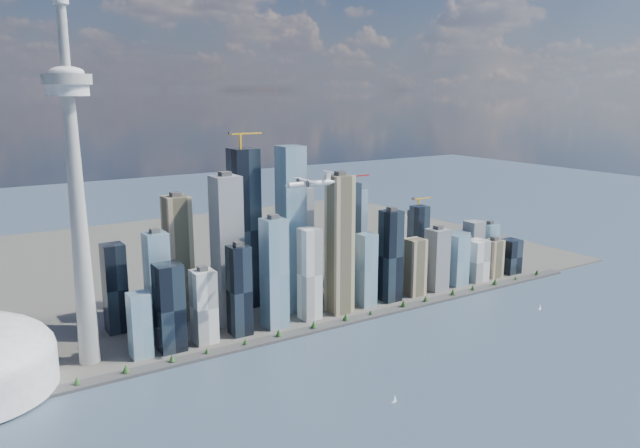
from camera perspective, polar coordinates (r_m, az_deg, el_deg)
ground at (r=739.83m, az=10.18°, el=-15.65°), size 4000.00×4000.00×0.00m
seawall at (r=919.32m, az=-0.59°, el=-9.61°), size 1100.00×22.00×4.00m
land at (r=1303.45m, az=-11.20°, el=-3.28°), size 1400.00×900.00×3.00m
shoreline_trees at (r=916.83m, az=-0.59°, el=-9.22°), size 960.53×7.20×8.80m
skyscraper_cluster at (r=992.64m, az=-0.36°, el=-2.79°), size 736.00×142.00×278.77m
needle_tower at (r=805.39m, az=-21.47°, el=3.68°), size 56.00×56.00×550.50m
airplane at (r=779.50m, az=-0.91°, el=3.77°), size 71.33×63.04×17.40m
sailboat_west at (r=730.33m, az=6.84°, el=-15.65°), size 6.97×2.21×9.66m
sailboat_east at (r=1062.62m, az=19.47°, el=-7.22°), size 7.09×3.23×9.82m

